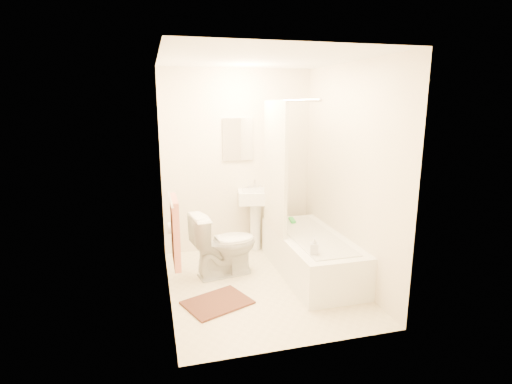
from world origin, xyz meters
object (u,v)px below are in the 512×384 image
object	(u,v)px
toilet	(224,244)
bathtub	(311,255)
bath_mat	(217,303)
soap_bottle	(314,246)
sink	(256,218)

from	to	relation	value
toilet	bathtub	world-z (taller)	toilet
bath_mat	soap_bottle	bearing A→B (deg)	-5.87
bath_mat	sink	bearing A→B (deg)	60.84
sink	bath_mat	size ratio (longest dim) A/B	1.45
bathtub	bath_mat	size ratio (longest dim) A/B	2.64
toilet	bath_mat	xyz separation A→B (m)	(-0.20, -0.67, -0.36)
bathtub	soap_bottle	bearing A→B (deg)	-110.14
sink	soap_bottle	distance (m)	1.48
soap_bottle	sink	bearing A→B (deg)	98.97
sink	soap_bottle	bearing A→B (deg)	-71.99
bath_mat	soap_bottle	distance (m)	1.13
sink	bathtub	world-z (taller)	sink
toilet	sink	world-z (taller)	sink
bathtub	bath_mat	world-z (taller)	bathtub
bath_mat	toilet	bearing A→B (deg)	73.36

